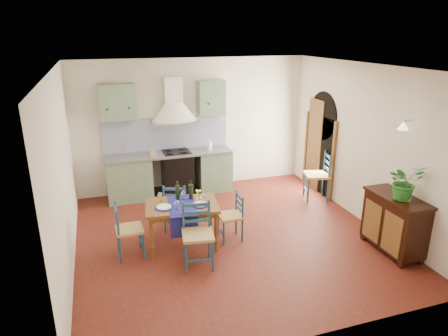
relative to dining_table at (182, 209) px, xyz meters
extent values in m
plane|color=#40140D|center=(0.82, 0.01, -0.64)|extent=(5.00, 5.00, 0.00)
cube|color=beige|center=(0.82, 2.51, 0.76)|extent=(5.00, 0.04, 2.80)
cube|color=gray|center=(-0.63, 2.20, -0.20)|extent=(0.90, 0.60, 0.88)
cube|color=gray|center=(1.17, 2.20, -0.20)|extent=(0.70, 0.60, 0.88)
cube|color=black|center=(0.37, 2.20, -0.20)|extent=(0.60, 0.58, 0.88)
cube|color=slate|center=(0.22, 2.20, 0.26)|extent=(2.60, 0.64, 0.04)
cube|color=silver|center=(-0.63, 2.20, 0.26)|extent=(0.45, 0.40, 0.03)
cylinder|color=silver|center=(-0.63, 2.38, 0.41)|extent=(0.02, 0.02, 0.26)
cube|color=black|center=(0.37, 2.20, 0.29)|extent=(0.55, 0.48, 0.02)
cube|color=black|center=(0.22, 2.25, -0.60)|extent=(2.60, 0.50, 0.08)
cube|color=#091655|center=(0.22, 2.48, 0.62)|extent=(2.65, 0.05, 0.68)
cube|color=gray|center=(-0.73, 2.33, 1.36)|extent=(0.70, 0.34, 0.70)
cube|color=gray|center=(1.17, 2.33, 1.36)|extent=(0.55, 0.34, 0.70)
cone|color=beige|center=(0.37, 2.26, 1.11)|extent=(0.96, 0.96, 0.40)
cube|color=beige|center=(0.37, 2.35, 1.56)|extent=(0.36, 0.30, 0.50)
cube|color=beige|center=(3.32, 0.01, 0.76)|extent=(0.04, 5.00, 2.80)
cube|color=black|center=(3.31, 1.41, 0.19)|extent=(0.03, 1.00, 1.65)
cylinder|color=black|center=(3.31, 1.41, 1.01)|extent=(0.03, 1.00, 1.00)
cube|color=brown|center=(3.28, 0.87, 0.19)|extent=(0.06, 0.06, 1.65)
cube|color=brown|center=(3.28, 1.95, 0.19)|extent=(0.06, 0.06, 1.65)
cube|color=brown|center=(3.29, 1.63, 0.34)|extent=(0.04, 0.55, 1.96)
cylinder|color=silver|center=(3.26, -1.01, 1.41)|extent=(0.15, 0.04, 0.04)
cone|color=#FFEDC6|center=(3.16, -1.01, 1.34)|extent=(0.16, 0.16, 0.12)
cube|color=beige|center=(-1.68, 0.01, 0.76)|extent=(0.04, 5.00, 2.80)
cube|color=silver|center=(0.82, 0.01, 2.17)|extent=(5.00, 5.00, 0.01)
cube|color=brown|center=(0.00, 0.00, 0.05)|extent=(1.21, 0.89, 0.05)
cube|color=brown|center=(0.00, 0.00, -0.01)|extent=(1.09, 0.76, 0.08)
cylinder|color=brown|center=(-0.54, -0.24, -0.30)|extent=(0.07, 0.07, 0.66)
cylinder|color=brown|center=(-0.46, 0.38, -0.30)|extent=(0.07, 0.07, 0.66)
cylinder|color=brown|center=(0.45, -0.37, -0.30)|extent=(0.07, 0.07, 0.66)
cylinder|color=brown|center=(0.53, 0.25, -0.30)|extent=(0.07, 0.07, 0.66)
cube|color=navy|center=(-0.01, -0.04, 0.08)|extent=(0.53, 0.89, 0.01)
cube|color=navy|center=(-0.05, -0.38, -0.10)|extent=(0.42, 0.07, 0.38)
cylinder|color=navy|center=(-0.30, -0.05, 0.09)|extent=(0.28, 0.28, 0.01)
cylinder|color=white|center=(-0.30, -0.05, 0.10)|extent=(0.23, 0.23, 0.01)
cylinder|color=navy|center=(0.26, -0.12, 0.09)|extent=(0.28, 0.28, 0.01)
cylinder|color=white|center=(0.26, -0.12, 0.10)|extent=(0.23, 0.23, 0.01)
cylinder|color=black|center=(-0.03, 0.20, 0.24)|extent=(0.07, 0.07, 0.32)
cylinder|color=black|center=(0.19, 0.17, 0.24)|extent=(0.07, 0.07, 0.32)
cylinder|color=white|center=(0.29, 0.11, 0.14)|extent=(0.05, 0.05, 0.10)
sphere|color=yellow|center=(0.29, 0.11, 0.23)|extent=(0.10, 0.10, 0.10)
cylinder|color=navy|center=(-0.14, -0.82, -0.39)|extent=(0.04, 0.04, 0.49)
cylinder|color=navy|center=(-0.08, -0.44, -0.16)|extent=(0.04, 0.04, 0.96)
cylinder|color=navy|center=(0.24, -0.88, -0.39)|extent=(0.04, 0.04, 0.49)
cylinder|color=navy|center=(0.30, -0.50, -0.16)|extent=(0.04, 0.04, 0.96)
cube|color=tan|center=(0.08, -0.66, -0.13)|extent=(0.51, 0.51, 0.04)
cube|color=navy|center=(0.11, -0.47, 0.00)|extent=(0.40, 0.09, 0.05)
cube|color=navy|center=(0.11, -0.47, 0.13)|extent=(0.40, 0.09, 0.05)
cube|color=navy|center=(0.11, -0.47, 0.26)|extent=(0.40, 0.09, 0.05)
cube|color=navy|center=(0.05, -0.85, -0.44)|extent=(0.38, 0.09, 0.03)
cylinder|color=navy|center=(0.24, 0.70, -0.41)|extent=(0.04, 0.04, 0.45)
cylinder|color=navy|center=(0.13, 0.37, -0.20)|extent=(0.04, 0.04, 0.88)
cylinder|color=navy|center=(-0.09, 0.82, -0.41)|extent=(0.04, 0.04, 0.45)
cylinder|color=navy|center=(-0.21, 0.49, -0.20)|extent=(0.04, 0.04, 0.88)
cube|color=tan|center=(0.02, 0.59, -0.17)|extent=(0.52, 0.52, 0.04)
cube|color=navy|center=(-0.04, 0.43, -0.05)|extent=(0.36, 0.15, 0.04)
cube|color=navy|center=(-0.04, 0.43, 0.07)|extent=(0.36, 0.15, 0.04)
cube|color=navy|center=(-0.04, 0.43, 0.18)|extent=(0.36, 0.15, 0.04)
cube|color=navy|center=(0.08, 0.76, -0.46)|extent=(0.34, 0.14, 0.02)
cylinder|color=navy|center=(-0.67, -0.23, -0.42)|extent=(0.03, 0.03, 0.44)
cylinder|color=navy|center=(-1.01, -0.24, -0.21)|extent=(0.03, 0.03, 0.86)
cylinder|color=navy|center=(-0.67, 0.11, -0.42)|extent=(0.03, 0.03, 0.44)
cylinder|color=navy|center=(-1.02, 0.10, -0.21)|extent=(0.03, 0.03, 0.86)
cube|color=tan|center=(-0.84, -0.07, -0.18)|extent=(0.41, 0.41, 0.04)
cube|color=navy|center=(-1.01, -0.07, -0.07)|extent=(0.03, 0.36, 0.04)
cube|color=navy|center=(-1.01, -0.07, 0.05)|extent=(0.03, 0.36, 0.04)
cube|color=navy|center=(-1.01, -0.07, 0.16)|extent=(0.03, 0.36, 0.04)
cube|color=navy|center=(-0.67, -0.06, -0.47)|extent=(0.04, 0.34, 0.02)
cylinder|color=navy|center=(0.63, 0.12, -0.43)|extent=(0.03, 0.03, 0.41)
cylinder|color=navy|center=(0.95, 0.11, -0.24)|extent=(0.03, 0.03, 0.79)
cylinder|color=navy|center=(0.63, -0.20, -0.43)|extent=(0.03, 0.03, 0.41)
cylinder|color=navy|center=(0.95, -0.21, -0.24)|extent=(0.03, 0.03, 0.79)
cube|color=tan|center=(0.79, -0.04, -0.22)|extent=(0.38, 0.38, 0.04)
cube|color=navy|center=(0.95, -0.05, -0.11)|extent=(0.03, 0.34, 0.04)
cube|color=navy|center=(0.95, -0.05, 0.00)|extent=(0.03, 0.34, 0.04)
cube|color=navy|center=(0.95, -0.05, 0.11)|extent=(0.03, 0.34, 0.04)
cube|color=navy|center=(0.63, -0.04, -0.48)|extent=(0.03, 0.32, 0.02)
cylinder|color=navy|center=(2.89, 1.26, -0.38)|extent=(0.04, 0.04, 0.51)
cylinder|color=navy|center=(3.27, 1.14, -0.14)|extent=(0.04, 0.04, 0.99)
cylinder|color=navy|center=(2.77, 0.88, -0.38)|extent=(0.04, 0.04, 0.51)
cylinder|color=navy|center=(3.15, 0.76, -0.14)|extent=(0.04, 0.04, 0.99)
cube|color=tan|center=(3.02, 1.01, -0.11)|extent=(0.58, 0.58, 0.04)
cube|color=navy|center=(3.21, 0.95, 0.03)|extent=(0.15, 0.41, 0.05)
cube|color=navy|center=(3.21, 0.95, 0.16)|extent=(0.15, 0.41, 0.05)
cube|color=navy|center=(3.21, 0.95, 0.29)|extent=(0.15, 0.41, 0.05)
cube|color=navy|center=(2.83, 1.07, -0.44)|extent=(0.15, 0.39, 0.03)
cube|color=black|center=(3.09, -1.21, -0.15)|extent=(0.45, 1.00, 0.82)
cube|color=black|center=(3.09, -1.21, 0.28)|extent=(0.50, 1.05, 0.04)
cube|color=brown|center=(2.86, -1.44, -0.19)|extent=(0.02, 0.38, 0.63)
cube|color=brown|center=(2.86, -0.98, -0.19)|extent=(0.02, 0.38, 0.63)
cube|color=black|center=(2.91, -1.65, -0.60)|extent=(0.08, 0.08, 0.08)
cube|color=black|center=(2.91, -0.77, -0.60)|extent=(0.08, 0.08, 0.08)
cube|color=black|center=(3.26, -1.65, -0.60)|extent=(0.08, 0.08, 0.08)
cube|color=black|center=(3.26, -0.77, -0.60)|extent=(0.08, 0.08, 0.08)
imported|color=#246E24|center=(3.07, -1.30, 0.57)|extent=(0.53, 0.47, 0.55)
camera|label=1|loc=(-1.16, -5.68, 2.66)|focal=32.00mm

